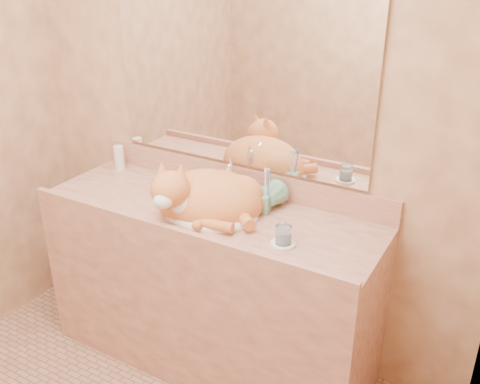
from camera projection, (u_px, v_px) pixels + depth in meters
The scene contains 12 objects.
wall_back at pixel (238, 109), 2.47m from camera, with size 2.40×0.02×2.50m, color #9A6846.
vanity_counter at pixel (210, 287), 2.61m from camera, with size 1.60×0.55×0.85m, color #925541, non-canonical shape.
mirror at pixel (237, 80), 2.41m from camera, with size 1.30×0.02×0.80m, color white.
sink_basin at pixel (210, 199), 2.37m from camera, with size 0.44×0.37×0.14m, color white, non-canonical shape.
faucet at pixel (229, 180), 2.49m from camera, with size 0.05×0.13×0.19m, color white, non-canonical shape.
cat at pixel (205, 195), 2.36m from camera, with size 0.49×0.40×0.26m, color #C9662E, non-canonical shape.
soap_dispenser at pixel (259, 196), 2.34m from camera, with size 0.08×0.09×0.19m, color #65A282.
toothbrush_cup at pixel (266, 201), 2.38m from camera, with size 0.12×0.12×0.11m, color #65A282.
toothbrushes at pixel (267, 187), 2.35m from camera, with size 0.03×0.03×0.21m, color white, non-canonical shape.
saucer at pixel (283, 244), 2.14m from camera, with size 0.10×0.10×0.01m, color white.
water_glass at pixel (283, 234), 2.12m from camera, with size 0.07×0.07×0.08m, color white.
lotion_bottle at pixel (119, 158), 2.84m from camera, with size 0.05×0.05×0.13m, color white.
Camera 1 is at (1.20, -1.08, 1.95)m, focal length 40.00 mm.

